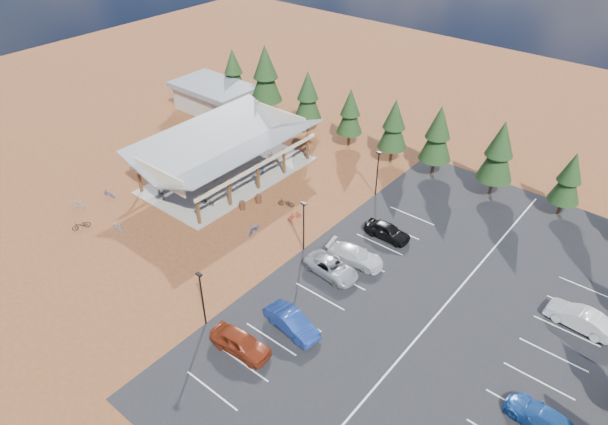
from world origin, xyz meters
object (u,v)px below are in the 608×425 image
Objects in this scene: lamp_post_1 at (304,223)px; bike_7 at (273,157)px; lamp_post_0 at (202,295)px; bike_4 at (207,202)px; bike_13 at (118,227)px; car_4 at (387,231)px; bike_3 at (256,143)px; bike_1 at (195,173)px; outbuilding at (214,97)px; bike_pavilion at (226,145)px; bike_15 at (294,216)px; bike_0 at (161,193)px; car_3 at (355,256)px; bike_10 at (109,194)px; bike_16 at (286,203)px; car_2 at (331,268)px; trash_bin_1 at (259,199)px; car_1 at (292,322)px; lamp_post_2 at (377,171)px; bike_8 at (81,225)px; car_0 at (240,342)px; trash_bin_0 at (242,205)px; bike_2 at (210,158)px; bike_6 at (260,168)px; car_7 at (543,418)px; car_9 at (580,318)px; bike_14 at (254,229)px; bike_9 at (78,205)px; bike_5 at (220,185)px.

lamp_post_1 is 17.16m from bike_7.
bike_4 is at bearing 137.22° from lamp_post_0.
car_4 is (20.43, 15.51, 0.33)m from bike_13.
bike_1 is at bearing -165.03° from bike_3.
outbuilding is 40.32m from lamp_post_0.
bike_13 reaches higher than bike_4.
bike_pavilion is 11.93m from bike_15.
car_3 is at bearing -63.93° from bike_0.
bike_1 is 5.92m from bike_4.
bike_3 is 18.57m from bike_10.
bike_16 is (-5.90, 4.32, -2.53)m from lamp_post_1.
bike_13 is at bearing 68.28° from bike_15.
trash_bin_1 is at bearing 76.33° from car_2.
car_2 reaches higher than bike_15.
car_3 is 4.91m from car_4.
bike_16 is at bearing -4.30° from bike_pavilion.
lamp_post_2 is at bearing 23.27° from car_1.
outbuilding is at bearing 57.12° from car_3.
bike_8 is at bearing 65.93° from bike_15.
bike_0 is 1.08× the size of bike_16.
outbuilding reaches higher than car_2.
car_2 is (0.01, 11.03, -0.13)m from car_0.
car_3 reaches higher than trash_bin_1.
bike_4 is 0.30× the size of car_3.
trash_bin_0 is 14.90m from car_4.
bike_13 is (-15.48, -9.15, -2.51)m from lamp_post_1.
bike_2 is (10.38, -10.42, -1.43)m from outbuilding.
car_3 reaches higher than car_2.
car_3 is (0.67, 2.62, 0.04)m from car_2.
lamp_post_1 is at bearing 13.94° from car_0.
bike_6 is at bearing -59.20° from bike_1.
bike_13 is 0.32× the size of car_7.
car_9 reaches higher than car_3.
bike_8 is (10.40, -27.18, -1.57)m from outbuilding.
bike_pavilion is at bearing 12.54° from bike_15.
trash_bin_0 is 10.40m from bike_7.
lamp_post_2 is 2.96× the size of bike_14.
lamp_post_2 reaches higher than bike_9.
bike_1 is 1.07× the size of bike_16.
car_3 is at bearing -71.85° from car_9.
bike_8 is at bearing -167.67° from bike_3.
bike_3 is at bearing -179.76° from lamp_post_2.
lamp_post_1 is 15.08m from bike_6.
bike_9 is at bearing 172.23° from bike_8.
bike_3 is at bearing 56.36° from car_1.
lamp_post_0 is at bearing -43.99° from outbuilding.
trash_bin_1 is 8.86m from bike_1.
bike_4 is at bearing 110.15° from bike_10.
bike_5 is 0.31× the size of car_0.
car_1 reaches higher than bike_7.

